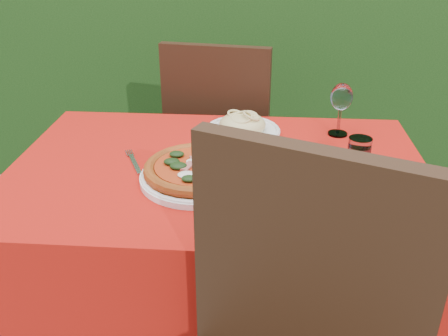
# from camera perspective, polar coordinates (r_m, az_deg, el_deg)

# --- Properties ---
(hedge) EXTENTS (3.20, 0.55, 1.78)m
(hedge) POSITION_cam_1_polar(r_m,az_deg,el_deg) (2.94, 2.02, 16.88)
(hedge) COLOR black
(hedge) RESTS_ON ground
(dining_table) EXTENTS (1.26, 0.86, 0.75)m
(dining_table) POSITION_cam_1_polar(r_m,az_deg,el_deg) (1.58, -0.59, -4.72)
(dining_table) COLOR #4A2F17
(dining_table) RESTS_ON ground
(chair_far) EXTENTS (0.50, 0.50, 0.98)m
(chair_far) POSITION_cam_1_polar(r_m,az_deg,el_deg) (2.21, -0.32, 3.84)
(chair_far) COLOR black
(chair_far) RESTS_ON ground
(pizza_plate) EXTENTS (0.33, 0.33, 0.06)m
(pizza_plate) POSITION_cam_1_polar(r_m,az_deg,el_deg) (1.41, -2.95, -0.37)
(pizza_plate) COLOR white
(pizza_plate) RESTS_ON dining_table
(pasta_plate) EXTENTS (0.26, 0.26, 0.07)m
(pasta_plate) POSITION_cam_1_polar(r_m,az_deg,el_deg) (1.72, 2.11, 4.66)
(pasta_plate) COLOR white
(pasta_plate) RESTS_ON dining_table
(water_glass) EXTENTS (0.07, 0.07, 0.09)m
(water_glass) POSITION_cam_1_polar(r_m,az_deg,el_deg) (1.54, 15.15, 1.60)
(water_glass) COLOR white
(water_glass) RESTS_ON dining_table
(wine_glass) EXTENTS (0.07, 0.07, 0.18)m
(wine_glass) POSITION_cam_1_polar(r_m,az_deg,el_deg) (1.73, 13.27, 7.67)
(wine_glass) COLOR silver
(wine_glass) RESTS_ON dining_table
(fork) EXTENTS (0.10, 0.18, 0.01)m
(fork) POSITION_cam_1_polar(r_m,az_deg,el_deg) (1.53, -10.13, 0.45)
(fork) COLOR #B5B4BC
(fork) RESTS_ON dining_table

